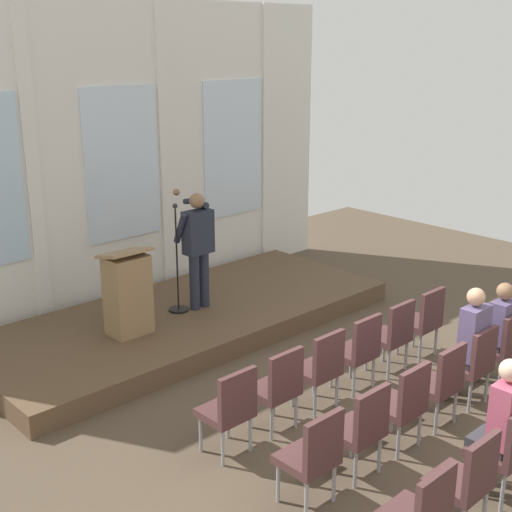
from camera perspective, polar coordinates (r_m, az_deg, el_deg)
ground_plane at (r=7.56m, az=15.26°, el=-14.97°), size 15.04×15.04×0.00m
rear_partition at (r=10.72m, az=-10.86°, el=7.87°), size 8.24×0.14×4.53m
stage_platform at (r=10.05m, az=-5.63°, el=-5.12°), size 5.98×2.48×0.28m
speaker at (r=9.77m, az=-4.80°, el=1.13°), size 0.52×0.69×1.66m
mic_stand at (r=9.86m, az=-6.38°, el=-2.63°), size 0.28×0.28×1.55m
lectern at (r=9.15m, az=-10.42°, el=-2.99°), size 0.60×0.48×1.16m
chair_r0_c0 at (r=6.96m, az=-2.12°, el=-12.18°), size 0.46×0.44×0.94m
chair_r0_c1 at (r=7.36m, az=1.82°, el=-10.45°), size 0.46×0.44×0.94m
chair_r0_c2 at (r=7.79m, az=5.30°, el=-8.87°), size 0.46×0.44×0.94m
chair_r0_c3 at (r=8.25m, az=8.38°, el=-7.43°), size 0.46×0.44×0.94m
chair_r0_c4 at (r=8.74m, az=11.10°, el=-6.13°), size 0.46×0.44×0.94m
chair_r0_c5 at (r=9.24m, az=13.52°, el=-4.95°), size 0.46×0.44×0.94m
chair_r1_c0 at (r=6.30m, az=4.71°, el=-15.73°), size 0.46×0.44×0.94m
chair_r1_c1 at (r=6.73m, az=8.60°, el=-13.52°), size 0.46×0.44×0.94m
chair_r1_c2 at (r=7.20m, az=11.94°, el=-11.53°), size 0.46×0.44×0.94m
chair_r1_c3 at (r=7.69m, az=14.82°, el=-9.76°), size 0.46×0.44×0.94m
chair_r1_c4 at (r=8.21m, az=17.33°, el=-8.19°), size 0.46×0.44×0.94m
audience_r1_c4 at (r=8.15m, az=17.00°, el=-6.57°), size 0.36×0.39×1.39m
chair_r1_c5 at (r=8.75m, az=19.51°, el=-6.80°), size 0.46×0.44×0.94m
audience_r1_c5 at (r=8.72m, az=19.14°, el=-5.57°), size 0.36×0.39×1.28m
chair_r2_c1 at (r=6.23m, az=16.83°, el=-16.89°), size 0.46×0.44×0.94m
chair_r2_c2 at (r=6.73m, az=19.78°, el=-14.41°), size 0.46×0.44×0.94m
audience_r2_c2 at (r=6.66m, az=19.36°, el=-12.60°), size 0.36×0.39×1.36m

